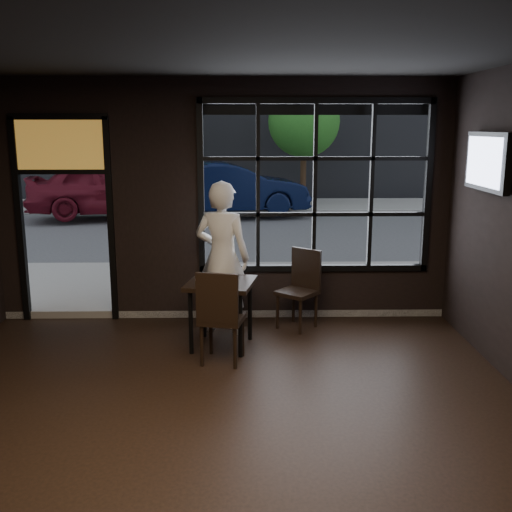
{
  "coord_description": "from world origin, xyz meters",
  "views": [
    {
      "loc": [
        0.28,
        -4.38,
        2.58
      ],
      "look_at": [
        0.4,
        2.2,
        1.15
      ],
      "focal_mm": 42.0,
      "sensor_mm": 36.0,
      "label": 1
    }
  ],
  "objects_px": {
    "cafe_table": "(221,314)",
    "navy_car": "(228,189)",
    "man": "(222,258)",
    "chair_near": "(222,316)"
  },
  "relations": [
    {
      "from": "navy_car",
      "to": "cafe_table",
      "type": "bearing_deg",
      "value": 170.69
    },
    {
      "from": "cafe_table",
      "to": "man",
      "type": "xyz_separation_m",
      "value": [
        0.0,
        0.54,
        0.56
      ]
    },
    {
      "from": "cafe_table",
      "to": "navy_car",
      "type": "bearing_deg",
      "value": 102.27
    },
    {
      "from": "man",
      "to": "chair_near",
      "type": "bearing_deg",
      "value": 109.72
    },
    {
      "from": "cafe_table",
      "to": "chair_near",
      "type": "relative_size",
      "value": 0.76
    },
    {
      "from": "man",
      "to": "cafe_table",
      "type": "bearing_deg",
      "value": 107.99
    },
    {
      "from": "chair_near",
      "to": "man",
      "type": "height_order",
      "value": "man"
    },
    {
      "from": "chair_near",
      "to": "man",
      "type": "xyz_separation_m",
      "value": [
        -0.03,
        1.0,
        0.43
      ]
    },
    {
      "from": "cafe_table",
      "to": "navy_car",
      "type": "relative_size",
      "value": 0.18
    },
    {
      "from": "cafe_table",
      "to": "man",
      "type": "bearing_deg",
      "value": 101.19
    }
  ]
}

